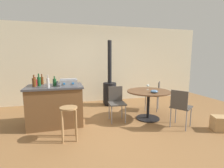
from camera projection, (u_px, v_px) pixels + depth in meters
ground_plane at (119, 128)px, 3.76m from camera, size 8.80×8.80×0.00m
back_wall at (97, 64)px, 6.02m from camera, size 8.00×0.10×2.70m
kitchen_island at (56, 105)px, 3.89m from camera, size 1.25×0.80×0.93m
wooden_stool at (69, 116)px, 3.17m from camera, size 0.33×0.33×0.64m
dining_table at (148, 97)px, 4.26m from camera, size 1.10×1.10×0.74m
folding_chair_near at (116, 101)px, 4.18m from camera, size 0.43×0.43×0.85m
folding_chair_far at (180, 105)px, 3.69m from camera, size 0.56×0.56×0.87m
folding_chair_left at (155, 93)px, 4.98m from camera, size 0.56×0.56×0.87m
wood_stove at (110, 89)px, 5.55m from camera, size 0.44×0.45×2.12m
toolbox at (69, 82)px, 3.79m from camera, size 0.38×0.24×0.16m
bottle_0 at (34, 82)px, 3.65m from camera, size 0.08×0.08×0.27m
bottle_1 at (42, 80)px, 3.99m from camera, size 0.07×0.07×0.25m
bottle_2 at (35, 82)px, 3.87m from camera, size 0.08×0.08×0.19m
bottle_3 at (39, 81)px, 3.74m from camera, size 0.07×0.07×0.29m
bottle_4 at (48, 83)px, 3.53m from camera, size 0.06×0.06×0.28m
bottle_5 at (55, 82)px, 3.80m from camera, size 0.08×0.08×0.22m
cup_0 at (66, 82)px, 4.12m from camera, size 0.12×0.09×0.09m
cup_1 at (57, 83)px, 3.97m from camera, size 0.11×0.08×0.09m
wine_glass at (148, 86)px, 4.35m from camera, size 0.07×0.07×0.14m
serving_bowl at (154, 91)px, 3.99m from camera, size 0.18×0.18×0.07m
cardboard_box at (223, 123)px, 3.61m from camera, size 0.50×0.42×0.31m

